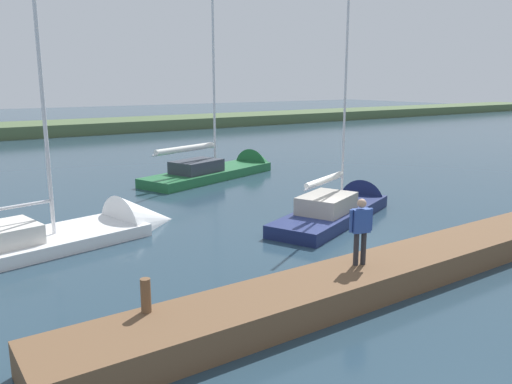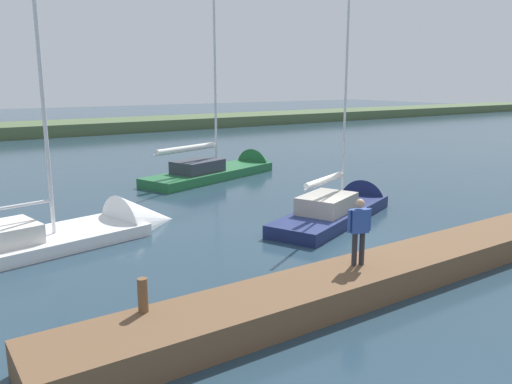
{
  "view_description": "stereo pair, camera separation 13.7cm",
  "coord_description": "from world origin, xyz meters",
  "views": [
    {
      "loc": [
        12.13,
        13.13,
        5.47
      ],
      "look_at": [
        1.18,
        -2.75,
        1.31
      ],
      "focal_mm": 36.32,
      "sensor_mm": 36.0,
      "label": 1
    },
    {
      "loc": [
        12.02,
        13.2,
        5.47
      ],
      "look_at": [
        1.18,
        -2.75,
        1.31
      ],
      "focal_mm": 36.32,
      "sensor_mm": 36.0,
      "label": 2
    }
  ],
  "objects": [
    {
      "name": "person_on_dock",
      "position": [
        2.56,
        4.04,
        1.77
      ],
      "size": [
        0.64,
        0.35,
        1.78
      ],
      "rotation": [
        0.0,
        0.0,
        1.28
      ],
      "color": "#28282D",
      "rests_on": "dock_pier"
    },
    {
      "name": "sailboat_outer_mooring",
      "position": [
        7.26,
        -4.72,
        0.08
      ],
      "size": [
        10.21,
        4.46,
        11.67
      ],
      "rotation": [
        0.0,
        0.0,
        3.33
      ],
      "color": "white",
      "rests_on": "ground_plane"
    },
    {
      "name": "sailboat_far_left",
      "position": [
        -3.03,
        -2.13,
        0.21
      ],
      "size": [
        8.7,
        5.24,
        9.42
      ],
      "rotation": [
        0.0,
        0.0,
        3.54
      ],
      "color": "navy",
      "rests_on": "ground_plane"
    },
    {
      "name": "far_shoreline",
      "position": [
        0.0,
        -43.67,
        0.0
      ],
      "size": [
        180.0,
        8.0,
        2.4
      ],
      "primitive_type": "cube",
      "color": "#4C603D",
      "rests_on": "ground_plane"
    },
    {
      "name": "dock_pier",
      "position": [
        0.0,
        4.2,
        0.37
      ],
      "size": [
        21.86,
        1.89,
        0.73
      ],
      "primitive_type": "cube",
      "color": "brown",
      "rests_on": "ground_plane"
    },
    {
      "name": "ground_plane",
      "position": [
        0.0,
        0.0,
        0.0
      ],
      "size": [
        200.0,
        200.0,
        0.0
      ],
      "primitive_type": "plane",
      "color": "#263D4C"
    },
    {
      "name": "mooring_post_near",
      "position": [
        8.31,
        3.54,
        1.1
      ],
      "size": [
        0.21,
        0.21,
        0.74
      ],
      "primitive_type": "cylinder",
      "color": "brown",
      "rests_on": "dock_pier"
    },
    {
      "name": "sailboat_inner_slip",
      "position": [
        -3.8,
        -12.85,
        0.19
      ],
      "size": [
        10.65,
        5.6,
        12.06
      ],
      "rotation": [
        0.0,
        0.0,
        3.46
      ],
      "color": "#236638",
      "rests_on": "ground_plane"
    }
  ]
}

